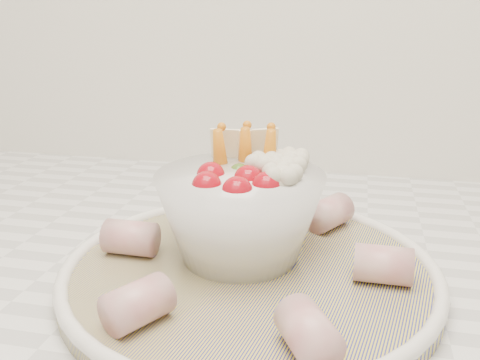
# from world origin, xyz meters

# --- Properties ---
(serving_platter) EXTENTS (0.37, 0.37, 0.02)m
(serving_platter) POSITION_xyz_m (0.13, 1.42, 0.93)
(serving_platter) COLOR navy
(serving_platter) RESTS_ON kitchen_counter
(veggie_bowl) EXTENTS (0.15, 0.15, 0.11)m
(veggie_bowl) POSITION_xyz_m (0.11, 1.44, 0.98)
(veggie_bowl) COLOR silver
(veggie_bowl) RESTS_ON serving_platter
(cured_meat_rolls) EXTENTS (0.27, 0.27, 0.03)m
(cured_meat_rolls) POSITION_xyz_m (0.13, 1.42, 0.95)
(cured_meat_rolls) COLOR #B75359
(cured_meat_rolls) RESTS_ON serving_platter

